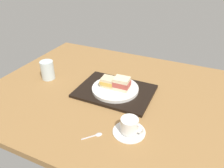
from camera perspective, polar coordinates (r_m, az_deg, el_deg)
ground_plane at (r=111.02cm, az=3.01°, el=-3.38°), size 140.00×100.00×3.00cm
serving_tray at (r=110.99cm, az=0.70°, el=-1.97°), size 37.86×27.65×1.40cm
sandwich_plate at (r=110.38cm, az=0.84°, el=-1.26°), size 23.76×23.76×1.59cm
sandwich_near at (r=107.32cm, az=2.60°, el=0.15°), size 8.16×6.34×6.28cm
sandwich_far at (r=109.83cm, az=-0.85°, el=0.49°), size 8.24×6.63×4.70cm
coffee_cup at (r=87.17cm, az=4.64°, el=-11.17°), size 13.15×13.15×6.63cm
drinking_glass at (r=126.89cm, az=-16.61°, el=3.54°), size 7.31×7.31×10.51cm
teaspoon at (r=87.54cm, az=-4.15°, el=-13.15°), size 6.68×7.12×0.80cm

